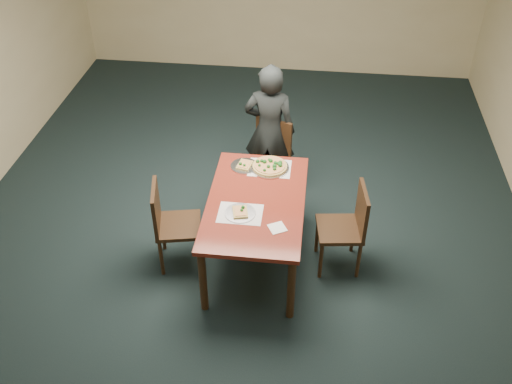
# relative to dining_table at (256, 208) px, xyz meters

# --- Properties ---
(ground) EXTENTS (8.00, 8.00, 0.00)m
(ground) POSITION_rel_dining_table_xyz_m (-0.18, 0.33, -0.66)
(ground) COLOR black
(ground) RESTS_ON ground
(room_shell) EXTENTS (8.00, 8.00, 8.00)m
(room_shell) POSITION_rel_dining_table_xyz_m (-0.18, 0.33, 1.08)
(room_shell) COLOR #CBBB8C
(room_shell) RESTS_ON ground
(dining_table) EXTENTS (0.90, 1.50, 0.75)m
(dining_table) POSITION_rel_dining_table_xyz_m (0.00, 0.00, 0.00)
(dining_table) COLOR #5F1B13
(dining_table) RESTS_ON ground
(chair_far) EXTENTS (0.53, 0.53, 0.91)m
(chair_far) POSITION_rel_dining_table_xyz_m (0.02, 1.10, -0.14)
(chair_far) COLOR black
(chair_far) RESTS_ON ground
(chair_left) EXTENTS (0.50, 0.50, 0.91)m
(chair_left) POSITION_rel_dining_table_xyz_m (-0.81, -0.12, -0.14)
(chair_left) COLOR black
(chair_left) RESTS_ON ground
(chair_right) EXTENTS (0.47, 0.47, 0.91)m
(chair_right) POSITION_rel_dining_table_xyz_m (0.87, 0.04, -0.14)
(chair_right) COLOR black
(chair_right) RESTS_ON ground
(diner) EXTENTS (0.60, 0.42, 1.55)m
(diner) POSITION_rel_dining_table_xyz_m (0.01, 1.19, 0.12)
(diner) COLOR black
(diner) RESTS_ON ground
(placemat_main) EXTENTS (0.42, 0.32, 0.00)m
(placemat_main) POSITION_rel_dining_table_xyz_m (0.08, 0.53, 0.09)
(placemat_main) COLOR white
(placemat_main) RESTS_ON dining_table
(placemat_near) EXTENTS (0.40, 0.30, 0.00)m
(placemat_near) POSITION_rel_dining_table_xyz_m (-0.12, -0.20, 0.09)
(placemat_near) COLOR white
(placemat_near) RESTS_ON dining_table
(pizza_pan) EXTENTS (0.38, 0.38, 0.08)m
(pizza_pan) POSITION_rel_dining_table_xyz_m (0.08, 0.53, 0.12)
(pizza_pan) COLOR silver
(pizza_pan) RESTS_ON dining_table
(slice_plate_near) EXTENTS (0.28, 0.28, 0.06)m
(slice_plate_near) POSITION_rel_dining_table_xyz_m (-0.12, -0.20, 0.11)
(slice_plate_near) COLOR silver
(slice_plate_near) RESTS_ON dining_table
(slice_plate_far) EXTENTS (0.28, 0.28, 0.06)m
(slice_plate_far) POSITION_rel_dining_table_xyz_m (-0.18, 0.53, 0.10)
(slice_plate_far) COLOR silver
(slice_plate_far) RESTS_ON dining_table
(napkin) EXTENTS (0.19, 0.19, 0.01)m
(napkin) POSITION_rel_dining_table_xyz_m (0.23, -0.36, 0.09)
(napkin) COLOR white
(napkin) RESTS_ON dining_table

